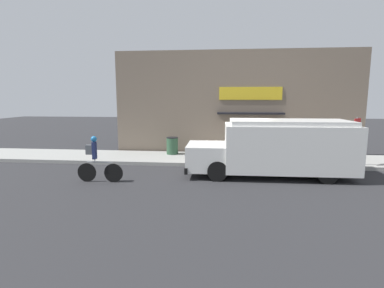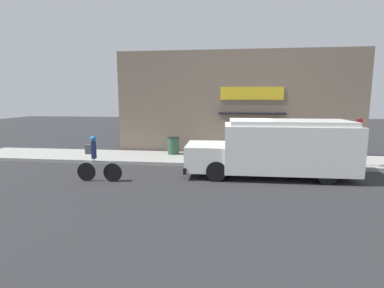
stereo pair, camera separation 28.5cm
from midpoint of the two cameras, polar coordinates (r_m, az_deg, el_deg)
name	(u,v)px [view 1 (the left image)]	position (r m, az deg, el deg)	size (l,w,h in m)	color
ground_plane	(238,168)	(13.85, 8.15, -4.52)	(70.00, 70.00, 0.00)	#2B2B2D
sidewalk	(237,159)	(15.28, 7.96, -2.94)	(28.00, 2.96, 0.17)	#999993
storefront	(237,103)	(16.68, 8.04, 7.65)	(13.50, 0.84, 5.73)	#756656
school_bus	(277,147)	(12.52, 15.24, -0.63)	(6.62, 2.74, 2.29)	white
cyclist	(97,160)	(11.89, -18.39, -2.96)	(1.76, 0.22, 1.76)	black
stop_sign_post	(356,133)	(15.07, 28.36, 1.81)	(0.45, 0.45, 2.15)	slate
trash_bin	(172,146)	(16.11, -4.28, -0.31)	(0.63, 0.63, 0.91)	#2D5138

